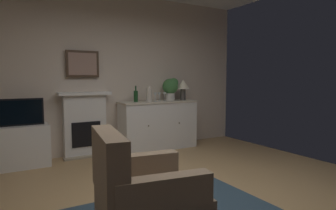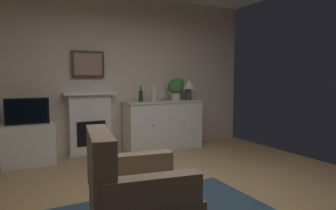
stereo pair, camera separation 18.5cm
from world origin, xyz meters
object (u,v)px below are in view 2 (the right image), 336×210
(tv_cabinet, at_px, (29,144))
(armchair, at_px, (134,195))
(potted_plant_small, at_px, (176,87))
(wine_glass_left, at_px, (160,95))
(wine_glass_right, at_px, (170,94))
(wine_glass_center, at_px, (165,94))
(table_lamp, at_px, (189,86))
(vase_decorative, at_px, (154,94))
(framed_picture, at_px, (88,64))
(wine_bottle, at_px, (141,96))
(fireplace_unit, at_px, (90,124))
(tv_set, at_px, (27,111))
(sideboard_cabinet, at_px, (163,125))

(tv_cabinet, height_order, armchair, armchair)
(tv_cabinet, bearing_deg, potted_plant_small, 0.67)
(wine_glass_left, bearing_deg, potted_plant_small, 10.00)
(wine_glass_right, bearing_deg, wine_glass_center, 177.52)
(table_lamp, xyz_separation_m, vase_decorative, (-0.77, -0.05, -0.14))
(framed_picture, relative_size, armchair, 0.60)
(wine_bottle, xyz_separation_m, tv_cabinet, (-1.87, -0.03, -0.70))
(framed_picture, xyz_separation_m, potted_plant_small, (1.63, -0.18, -0.41))
(wine_glass_right, distance_m, vase_decorative, 0.37)
(fireplace_unit, xyz_separation_m, table_lamp, (1.88, -0.18, 0.64))
(fireplace_unit, height_order, wine_glass_left, fireplace_unit)
(table_lamp, distance_m, wine_glass_left, 0.65)
(wine_bottle, distance_m, tv_set, 1.88)
(fireplace_unit, bearing_deg, table_lamp, -5.38)
(fireplace_unit, xyz_separation_m, armchair, (-0.27, -2.89, -0.17))
(framed_picture, xyz_separation_m, tv_cabinet, (-0.97, -0.21, -1.25))
(sideboard_cabinet, height_order, wine_glass_left, wine_glass_left)
(fireplace_unit, xyz_separation_m, wine_glass_center, (1.36, -0.16, 0.48))
(table_lamp, bearing_deg, wine_glass_left, -178.12)
(sideboard_cabinet, bearing_deg, wine_bottle, 174.44)
(wine_glass_center, height_order, wine_glass_right, same)
(framed_picture, distance_m, wine_glass_right, 1.59)
(wine_glass_right, height_order, potted_plant_small, potted_plant_small)
(sideboard_cabinet, bearing_deg, tv_set, -179.80)
(fireplace_unit, xyz_separation_m, wine_bottle, (0.89, -0.13, 0.46))
(wine_glass_right, xyz_separation_m, tv_set, (-2.45, -0.03, -0.19))
(wine_bottle, bearing_deg, wine_glass_center, -2.51)
(wine_glass_left, height_order, vase_decorative, vase_decorative)
(fireplace_unit, xyz_separation_m, vase_decorative, (1.11, -0.23, 0.50))
(fireplace_unit, relative_size, potted_plant_small, 2.56)
(wine_bottle, bearing_deg, wine_glass_right, -2.51)
(wine_bottle, bearing_deg, potted_plant_small, 0.22)
(framed_picture, height_order, tv_cabinet, framed_picture)
(framed_picture, relative_size, tv_set, 0.89)
(fireplace_unit, relative_size, wine_bottle, 3.79)
(fireplace_unit, bearing_deg, wine_bottle, -8.60)
(wine_glass_center, distance_m, vase_decorative, 0.27)
(tv_set, relative_size, armchair, 0.67)
(wine_bottle, distance_m, armchair, 3.05)
(vase_decorative, bearing_deg, table_lamp, 3.71)
(framed_picture, bearing_deg, wine_glass_left, -10.96)
(armchair, bearing_deg, wine_glass_center, 59.03)
(wine_glass_right, bearing_deg, tv_set, -179.41)
(wine_glass_center, relative_size, vase_decorative, 0.59)
(tv_cabinet, bearing_deg, wine_glass_center, 0.16)
(wine_glass_center, bearing_deg, vase_decorative, -164.33)
(table_lamp, distance_m, wine_glass_right, 0.44)
(table_lamp, distance_m, armchair, 3.55)
(sideboard_cabinet, height_order, potted_plant_small, potted_plant_small)
(potted_plant_small, bearing_deg, wine_glass_right, -169.48)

